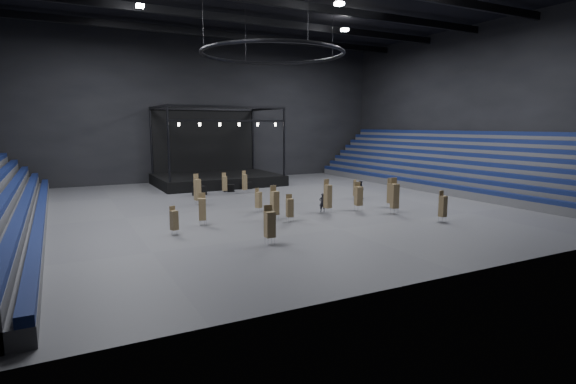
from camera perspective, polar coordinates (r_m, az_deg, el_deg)
name	(u,v)px	position (r m, az deg, el deg)	size (l,w,h in m)	color
floor	(273,205)	(39.90, -1.87, -1.66)	(50.00, 50.00, 0.00)	#464649
wall_back	(202,109)	(58.97, -10.88, 10.25)	(50.00, 0.20, 18.00)	black
wall_front	(474,80)	(22.32, 22.57, 12.95)	(50.00, 0.20, 18.00)	black
wall_right	(476,107)	(54.92, 22.72, 9.90)	(0.20, 42.00, 18.00)	black
bleachers_right	(459,173)	(53.58, 20.86, 2.26)	(7.20, 40.00, 6.40)	#49494B
stage	(215,172)	(54.67, -9.24, 2.52)	(14.00, 10.00, 9.20)	black
truss_ring	(273,54)	(39.73, -1.97, 17.14)	(12.30, 12.30, 5.15)	black
roof_girders	(272,2)	(40.58, -2.00, 23.01)	(49.00, 30.35, 0.70)	black
flight_case_left	(199,191)	(46.25, -11.18, 0.15)	(1.36, 0.68, 0.90)	black
flight_case_mid	(229,188)	(48.19, -7.52, 0.50)	(1.17, 0.58, 0.78)	black
flight_case_right	(247,186)	(49.97, -5.28, 0.82)	(1.17, 0.58, 0.78)	black
chair_stack_0	(245,182)	(46.95, -5.53, 1.30)	(0.44, 0.44, 2.34)	silver
chair_stack_1	(290,207)	(32.69, 0.22, -1.95)	(0.55, 0.55, 2.05)	silver
chair_stack_2	(258,199)	(36.58, -3.77, -0.95)	(0.56, 0.56, 1.95)	silver
chair_stack_3	(174,220)	(29.74, -14.27, -3.44)	(0.53, 0.53, 1.90)	silver
chair_stack_4	(391,193)	(39.28, 12.94, -0.07)	(0.50, 0.50, 2.56)	silver
chair_stack_5	(443,206)	(34.72, 19.06, -1.65)	(0.50, 0.50, 2.29)	silver
chair_stack_6	(275,202)	(33.26, -1.71, -1.33)	(0.57, 0.57, 2.61)	silver
chair_stack_7	(225,183)	(46.41, -8.06, 1.13)	(0.47, 0.47, 2.22)	silver
chair_stack_8	(395,195)	(36.77, 13.39, -0.42)	(0.62, 0.62, 2.88)	silver
chair_stack_9	(358,196)	(37.48, 8.94, -0.44)	(0.60, 0.60, 2.39)	silver
chair_stack_10	(202,209)	(32.05, -10.82, -2.08)	(0.62, 0.62, 2.33)	silver
chair_stack_11	(197,189)	(40.59, -11.44, 0.36)	(0.60, 0.60, 2.76)	silver
chair_stack_12	(328,196)	(36.18, 5.07, -0.48)	(0.56, 0.56, 2.75)	silver
chair_stack_13	(270,224)	(26.52, -2.35, -4.05)	(0.55, 0.55, 2.36)	silver
chair_stack_14	(356,189)	(43.02, 8.64, 0.37)	(0.52, 0.52, 1.92)	silver
man_center	(322,203)	(36.72, 4.40, -1.35)	(0.56, 0.37, 1.53)	black
crew_member	(360,190)	(43.67, 9.14, 0.29)	(0.85, 0.66, 1.76)	black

